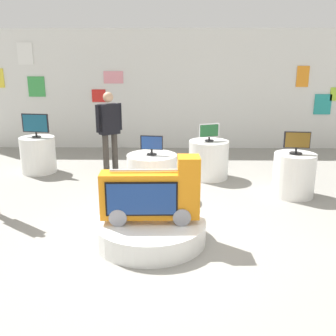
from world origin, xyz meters
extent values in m
plane|color=gray|center=(0.00, 0.00, 0.00)|extent=(30.00, 30.00, 0.00)
cube|color=silver|center=(0.00, 5.45, 1.51)|extent=(10.79, 0.10, 3.02)
cube|color=white|center=(-3.77, 5.39, 2.42)|extent=(0.38, 0.02, 0.53)
cube|color=red|center=(-1.97, 5.39, 1.37)|extent=(0.35, 0.02, 0.32)
cube|color=orange|center=(3.21, 5.39, 1.86)|extent=(0.31, 0.02, 0.52)
cube|color=teal|center=(3.79, 5.39, 1.16)|extent=(0.43, 0.02, 0.51)
cube|color=pink|center=(-1.57, 5.39, 1.83)|extent=(0.50, 0.02, 0.30)
cube|color=green|center=(-3.56, 5.39, 1.60)|extent=(0.43, 0.02, 0.51)
cylinder|color=white|center=(-0.32, -0.02, 0.14)|extent=(1.43, 1.43, 0.28)
cylinder|color=gray|center=(-0.72, -0.04, 0.39)|extent=(0.24, 0.36, 0.22)
cylinder|color=gray|center=(0.07, -0.01, 0.39)|extent=(0.24, 0.36, 0.22)
cube|color=orange|center=(-0.32, -0.02, 0.63)|extent=(1.25, 0.34, 0.58)
cube|color=orange|center=(0.16, -0.01, 1.03)|extent=(0.28, 0.31, 0.20)
cube|color=black|center=(-0.42, -0.19, 0.63)|extent=(0.88, 0.04, 0.44)
cube|color=navy|center=(-0.42, -0.19, 0.63)|extent=(0.84, 0.05, 0.40)
cube|color=#B2B2B7|center=(-0.32, -0.02, 0.96)|extent=(0.99, 0.06, 0.02)
cylinder|color=white|center=(-0.40, 1.63, 0.37)|extent=(0.84, 0.84, 0.74)
cylinder|color=black|center=(-0.40, 1.63, 0.75)|extent=(0.17, 0.17, 0.02)
cylinder|color=black|center=(-0.40, 1.63, 0.80)|extent=(0.04, 0.04, 0.07)
cube|color=black|center=(-0.40, 1.63, 0.95)|extent=(0.37, 0.09, 0.23)
cube|color=navy|center=(-0.39, 1.61, 0.95)|extent=(0.34, 0.06, 0.21)
cylinder|color=white|center=(-2.84, 3.09, 0.37)|extent=(0.71, 0.71, 0.74)
cylinder|color=black|center=(-2.84, 3.09, 0.75)|extent=(0.18, 0.18, 0.02)
cylinder|color=black|center=(-2.84, 3.09, 0.80)|extent=(0.04, 0.04, 0.08)
cube|color=black|center=(-2.84, 3.09, 1.03)|extent=(0.56, 0.13, 0.38)
cube|color=navy|center=(-2.84, 3.07, 1.03)|extent=(0.51, 0.09, 0.34)
cylinder|color=white|center=(2.03, 1.74, 0.37)|extent=(0.70, 0.70, 0.74)
cylinder|color=black|center=(2.03, 1.74, 0.75)|extent=(0.21, 0.21, 0.02)
cylinder|color=black|center=(2.03, 1.74, 0.80)|extent=(0.04, 0.04, 0.08)
cube|color=black|center=(2.03, 1.74, 0.98)|extent=(0.43, 0.08, 0.28)
cube|color=brown|center=(2.03, 1.72, 0.98)|extent=(0.40, 0.05, 0.25)
cylinder|color=white|center=(0.66, 2.76, 0.37)|extent=(0.78, 0.78, 0.74)
cylinder|color=black|center=(0.66, 2.76, 0.75)|extent=(0.18, 0.18, 0.02)
cylinder|color=black|center=(0.66, 2.76, 0.79)|extent=(0.04, 0.04, 0.06)
cube|color=silver|center=(0.66, 2.76, 0.95)|extent=(0.40, 0.17, 0.26)
cube|color=#1E5B2D|center=(0.65, 2.74, 0.95)|extent=(0.36, 0.14, 0.23)
cylinder|color=#38332D|center=(-1.38, 2.79, 0.43)|extent=(0.12, 0.12, 0.86)
cylinder|color=#38332D|center=(-1.22, 2.92, 0.43)|extent=(0.12, 0.12, 0.86)
cube|color=black|center=(-1.30, 2.85, 1.15)|extent=(0.42, 0.39, 0.59)
sphere|color=tan|center=(-1.30, 2.85, 1.58)|extent=(0.20, 0.20, 0.20)
cylinder|color=black|center=(-1.49, 2.71, 1.18)|extent=(0.08, 0.08, 0.53)
cylinder|color=black|center=(-1.11, 3.00, 1.18)|extent=(0.08, 0.08, 0.53)
camera|label=1|loc=(-0.02, -4.56, 2.28)|focal=40.92mm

